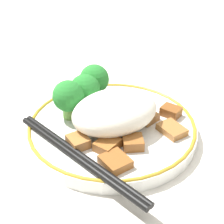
{
  "coord_description": "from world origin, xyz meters",
  "views": [
    {
      "loc": [
        0.19,
        0.36,
        0.3
      ],
      "look_at": [
        0.0,
        0.0,
        0.04
      ],
      "focal_mm": 60.0,
      "sensor_mm": 36.0,
      "label": 1
    }
  ],
  "objects_px": {
    "plate": "(112,129)",
    "broccoli_back_center": "(85,90)",
    "chopsticks": "(79,157)",
    "broccoli_back_right": "(68,97)",
    "broccoli_back_left": "(94,80)"
  },
  "relations": [
    {
      "from": "broccoli_back_left",
      "to": "chopsticks",
      "type": "xyz_separation_m",
      "value": [
        0.08,
        0.12,
        -0.02
      ]
    },
    {
      "from": "plate",
      "to": "broccoli_back_center",
      "type": "relative_size",
      "value": 4.42
    },
    {
      "from": "chopsticks",
      "to": "broccoli_back_right",
      "type": "bearing_deg",
      "value": -105.68
    },
    {
      "from": "broccoli_back_right",
      "to": "chopsticks",
      "type": "height_order",
      "value": "broccoli_back_right"
    },
    {
      "from": "broccoli_back_right",
      "to": "chopsticks",
      "type": "bearing_deg",
      "value": 74.32
    },
    {
      "from": "chopsticks",
      "to": "broccoli_back_center",
      "type": "bearing_deg",
      "value": -118.53
    },
    {
      "from": "broccoli_back_center",
      "to": "broccoli_back_right",
      "type": "height_order",
      "value": "broccoli_back_right"
    },
    {
      "from": "broccoli_back_center",
      "to": "broccoli_back_right",
      "type": "bearing_deg",
      "value": 21.55
    },
    {
      "from": "plate",
      "to": "broccoli_back_center",
      "type": "bearing_deg",
      "value": -76.64
    },
    {
      "from": "broccoli_back_center",
      "to": "chopsticks",
      "type": "bearing_deg",
      "value": 61.47
    },
    {
      "from": "broccoli_back_left",
      "to": "broccoli_back_right",
      "type": "xyz_separation_m",
      "value": [
        0.06,
        0.03,
        0.0
      ]
    },
    {
      "from": "chopsticks",
      "to": "plate",
      "type": "bearing_deg",
      "value": -146.15
    },
    {
      "from": "broccoli_back_right",
      "to": "broccoli_back_center",
      "type": "bearing_deg",
      "value": -158.45
    },
    {
      "from": "plate",
      "to": "broccoli_back_center",
      "type": "distance_m",
      "value": 0.07
    },
    {
      "from": "plate",
      "to": "broccoli_back_right",
      "type": "bearing_deg",
      "value": -45.38
    }
  ]
}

